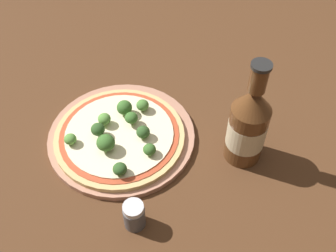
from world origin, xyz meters
The scene contains 15 objects.
ground_plane centered at (0.00, 0.00, 0.00)m, with size 3.00×3.00×0.00m, color #4C2D19.
plate centered at (-0.01, 0.00, 0.01)m, with size 0.29×0.29×0.01m.
pizza centered at (-0.01, -0.01, 0.02)m, with size 0.26×0.26×0.01m.
broccoli_floret_0 centered at (0.05, -0.06, 0.04)m, with size 0.02×0.02×0.02m.
broccoli_floret_1 centered at (0.00, -0.10, 0.04)m, with size 0.03×0.03×0.02m.
broccoli_floret_2 centered at (-0.01, 0.04, 0.04)m, with size 0.03×0.03×0.03m.
broccoli_floret_3 centered at (0.01, 0.02, 0.04)m, with size 0.03×0.03×0.03m.
broccoli_floret_4 centered at (0.04, -0.02, 0.04)m, with size 0.03×0.03×0.03m.
broccoli_floret_5 centered at (0.03, 0.06, 0.04)m, with size 0.03×0.03×0.02m.
broccoli_floret_6 centered at (-0.03, -0.05, 0.05)m, with size 0.03×0.03×0.03m.
broccoli_floret_7 centered at (-0.05, -0.02, 0.04)m, with size 0.03×0.03×0.03m.
broccoli_floret_8 centered at (-0.04, 0.01, 0.04)m, with size 0.03×0.03×0.03m.
broccoli_floret_9 centered at (-0.10, -0.04, 0.04)m, with size 0.02×0.02×0.02m.
beer_bottle centered at (0.23, -0.04, 0.09)m, with size 0.07×0.07×0.23m.
pepper_shaker centered at (0.03, -0.19, 0.03)m, with size 0.04×0.04×0.06m.
Camera 1 is at (0.10, -0.51, 0.61)m, focal length 42.00 mm.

